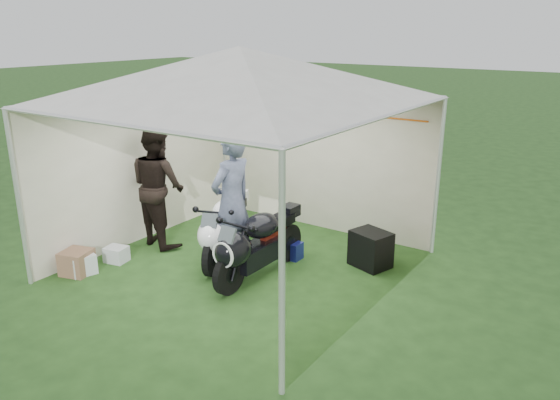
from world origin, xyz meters
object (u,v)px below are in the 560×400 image
at_px(canopy_tent, 242,80).
at_px(motorcycle_white, 224,228).
at_px(motorcycle_black, 255,244).
at_px(paddock_stand, 290,250).
at_px(crate_0, 81,263).
at_px(crate_1, 77,262).
at_px(crate_2, 116,254).
at_px(person_blue_jacket, 232,202).
at_px(person_dark_jacket, 158,186).
at_px(equipment_box, 371,249).

height_order(canopy_tent, motorcycle_white, canopy_tent).
relative_size(canopy_tent, motorcycle_white, 3.30).
height_order(motorcycle_black, paddock_stand, motorcycle_black).
xyz_separation_m(paddock_stand, crate_0, (-2.11, -2.03, 0.01)).
bearing_deg(crate_1, crate_2, 77.76).
height_order(canopy_tent, person_blue_jacket, canopy_tent).
xyz_separation_m(motorcycle_white, person_dark_jacket, (-1.22, -0.06, 0.43)).
height_order(person_dark_jacket, crate_1, person_dark_jacket).
xyz_separation_m(canopy_tent, person_dark_jacket, (-1.61, -0.06, -1.65)).
bearing_deg(paddock_stand, motorcycle_white, -142.03).
height_order(motorcycle_white, person_dark_jacket, person_dark_jacket).
bearing_deg(equipment_box, crate_0, -142.82).
bearing_deg(equipment_box, motorcycle_white, -151.78).
xyz_separation_m(motorcycle_white, crate_1, (-1.36, -1.50, -0.33)).
distance_m(canopy_tent, person_dark_jacket, 2.30).
bearing_deg(person_dark_jacket, paddock_stand, -150.15).
height_order(crate_1, crate_2, crate_1).
xyz_separation_m(person_blue_jacket, equipment_box, (1.54, 1.15, -0.71)).
relative_size(canopy_tent, crate_1, 15.37).
distance_m(canopy_tent, crate_2, 3.09).
xyz_separation_m(canopy_tent, equipment_box, (1.45, 0.99, -2.32)).
relative_size(person_dark_jacket, person_blue_jacket, 0.96).
xyz_separation_m(crate_0, crate_1, (0.00, -0.06, 0.03)).
distance_m(motorcycle_white, paddock_stand, 1.02).
height_order(canopy_tent, paddock_stand, canopy_tent).
distance_m(person_blue_jacket, crate_1, 2.28).
height_order(paddock_stand, crate_2, paddock_stand).
distance_m(person_blue_jacket, crate_0, 2.26).
height_order(motorcycle_black, crate_0, motorcycle_black).
bearing_deg(crate_0, canopy_tent, 39.34).
relative_size(person_blue_jacket, equipment_box, 3.79).
distance_m(motorcycle_black, equipment_box, 1.67).
distance_m(motorcycle_black, paddock_stand, 0.91).
height_order(canopy_tent, crate_2, canopy_tent).
distance_m(equipment_box, crate_0, 4.02).
xyz_separation_m(paddock_stand, crate_2, (-1.99, -1.52, -0.02)).
relative_size(person_blue_jacket, crate_1, 5.28).
distance_m(crate_0, crate_1, 0.06).
distance_m(paddock_stand, crate_0, 2.93).
bearing_deg(motorcycle_black, equipment_box, 48.95).
relative_size(paddock_stand, person_blue_jacket, 0.17).
bearing_deg(person_dark_jacket, motorcycle_white, -165.38).
xyz_separation_m(canopy_tent, paddock_stand, (0.37, 0.59, -2.45)).
bearing_deg(equipment_box, crate_2, -148.08).
height_order(paddock_stand, person_dark_jacket, person_dark_jacket).
bearing_deg(canopy_tent, motorcycle_black, -33.71).
relative_size(person_blue_jacket, crate_2, 6.48).
bearing_deg(person_blue_jacket, motorcycle_white, -114.77).
bearing_deg(person_dark_jacket, canopy_tent, -166.38).
relative_size(paddock_stand, crate_2, 1.12).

